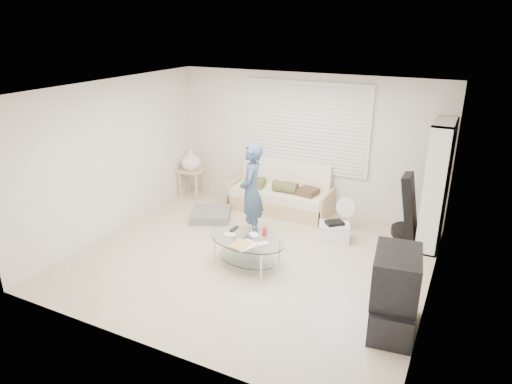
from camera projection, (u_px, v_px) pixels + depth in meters
The scene contains 13 objects.
ground at pixel (251, 258), 6.85m from camera, with size 5.00×5.00×0.00m, color tan.
room_shell at pixel (265, 145), 6.67m from camera, with size 5.02×4.52×2.51m.
window_blinds at pixel (306, 127), 8.14m from camera, with size 2.32×0.08×1.62m.
futon_sofa at pixel (281, 196), 8.44m from camera, with size 1.87×0.75×0.91m.
grey_floor_pillow at pixel (211, 215), 8.18m from camera, with size 0.66×0.66×0.15m, color slate.
side_table at pixel (191, 162), 9.00m from camera, with size 0.49×0.40×0.98m.
bookshelf at pixel (436, 186), 6.92m from camera, with size 0.31×0.84×1.99m.
guitar_case at pixel (409, 215), 7.10m from camera, with size 0.41×0.42×1.14m.
floor_fan at pixel (346, 210), 7.70m from camera, with size 0.35×0.23×0.58m.
storage_bin at pixel (334, 232), 7.33m from camera, with size 0.56×0.47×0.34m.
tv_unit at pixel (394, 292), 5.15m from camera, with size 0.59×0.95×0.97m.
coffee_table at pixel (247, 244), 6.51m from camera, with size 1.29×0.92×0.56m.
standing_person at pixel (251, 191), 7.28m from camera, with size 0.57×0.37×1.57m, color navy.
Camera 1 is at (2.75, -5.38, 3.36)m, focal length 32.00 mm.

